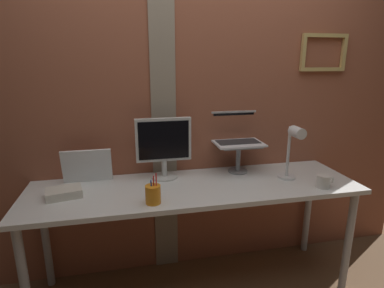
% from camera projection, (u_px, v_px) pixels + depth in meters
% --- Properties ---
extents(ground_plane, '(6.00, 6.00, 0.00)m').
position_uv_depth(ground_plane, '(204.00, 285.00, 2.23)').
color(ground_plane, brown).
extents(brick_wall_back, '(3.54, 0.16, 2.50)m').
position_uv_depth(brick_wall_back, '(193.00, 103.00, 2.25)').
color(brick_wall_back, '#9E563D').
rests_on(brick_wall_back, ground_plane).
extents(desk, '(2.12, 0.60, 0.77)m').
position_uv_depth(desk, '(195.00, 196.00, 2.04)').
color(desk, white).
rests_on(desk, ground_plane).
extents(monitor, '(0.37, 0.18, 0.41)m').
position_uv_depth(monitor, '(164.00, 144.00, 2.09)').
color(monitor, silver).
rests_on(monitor, desk).
extents(laptop_stand, '(0.28, 0.22, 0.21)m').
position_uv_depth(laptop_stand, '(238.00, 153.00, 2.23)').
color(laptop_stand, gray).
rests_on(laptop_stand, desk).
extents(laptop, '(0.34, 0.29, 0.22)m').
position_uv_depth(laptop, '(236.00, 134.00, 2.26)').
color(laptop, white).
rests_on(laptop, laptop_stand).
extents(whiteboard_panel, '(0.31, 0.06, 0.23)m').
position_uv_depth(whiteboard_panel, '(87.00, 166.00, 2.05)').
color(whiteboard_panel, white).
rests_on(whiteboard_panel, desk).
extents(desk_lamp, '(0.12, 0.20, 0.38)m').
position_uv_depth(desk_lamp, '(293.00, 147.00, 2.04)').
color(desk_lamp, white).
rests_on(desk_lamp, desk).
extents(pen_cup, '(0.09, 0.09, 0.18)m').
position_uv_depth(pen_cup, '(153.00, 194.00, 1.76)').
color(pen_cup, orange).
rests_on(pen_cup, desk).
extents(coffee_mug, '(0.12, 0.09, 0.08)m').
position_uv_depth(coffee_mug, '(323.00, 181.00, 1.98)').
color(coffee_mug, silver).
rests_on(coffee_mug, desk).
extents(paper_clutter_stack, '(0.22, 0.18, 0.05)m').
position_uv_depth(paper_clutter_stack, '(64.00, 192.00, 1.85)').
color(paper_clutter_stack, silver).
rests_on(paper_clutter_stack, desk).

